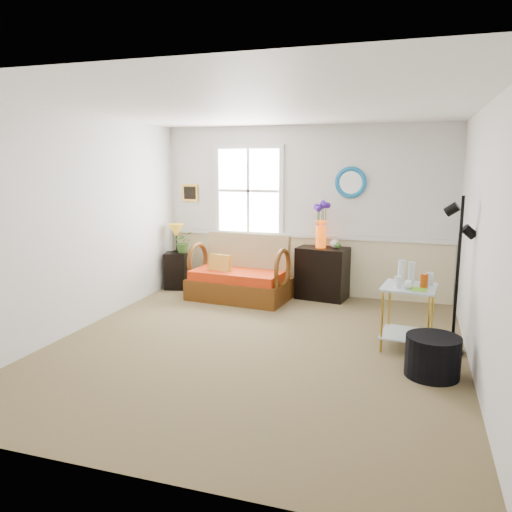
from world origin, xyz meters
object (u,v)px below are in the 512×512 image
(loveseat, at_px, (239,268))
(lamp_stand, at_px, (176,271))
(cabinet, at_px, (322,273))
(floor_lamp, at_px, (457,276))
(side_table, at_px, (408,317))
(ottoman, at_px, (433,356))

(loveseat, xyz_separation_m, lamp_stand, (-1.21, 0.31, -0.18))
(cabinet, xyz_separation_m, floor_lamp, (1.75, -1.77, 0.46))
(floor_lamp, bearing_deg, side_table, -165.34)
(lamp_stand, distance_m, floor_lamp, 4.50)
(floor_lamp, relative_size, ottoman, 3.27)
(lamp_stand, xyz_separation_m, side_table, (3.67, -1.67, 0.06))
(loveseat, relative_size, side_table, 2.05)
(side_table, height_order, floor_lamp, floor_lamp)
(lamp_stand, bearing_deg, cabinet, 2.81)
(side_table, bearing_deg, lamp_stand, 155.49)
(loveseat, distance_m, side_table, 2.81)
(lamp_stand, xyz_separation_m, ottoman, (3.92, -2.37, -0.10))
(ottoman, bearing_deg, floor_lamp, 72.47)
(loveseat, xyz_separation_m, side_table, (2.46, -1.36, -0.12))
(cabinet, relative_size, side_table, 1.10)
(side_table, bearing_deg, loveseat, 151.04)
(lamp_stand, bearing_deg, loveseat, -14.44)
(side_table, bearing_deg, floor_lamp, 2.96)
(loveseat, bearing_deg, lamp_stand, 171.17)
(floor_lamp, bearing_deg, loveseat, 167.24)
(lamp_stand, bearing_deg, ottoman, -31.11)
(cabinet, bearing_deg, lamp_stand, -168.71)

